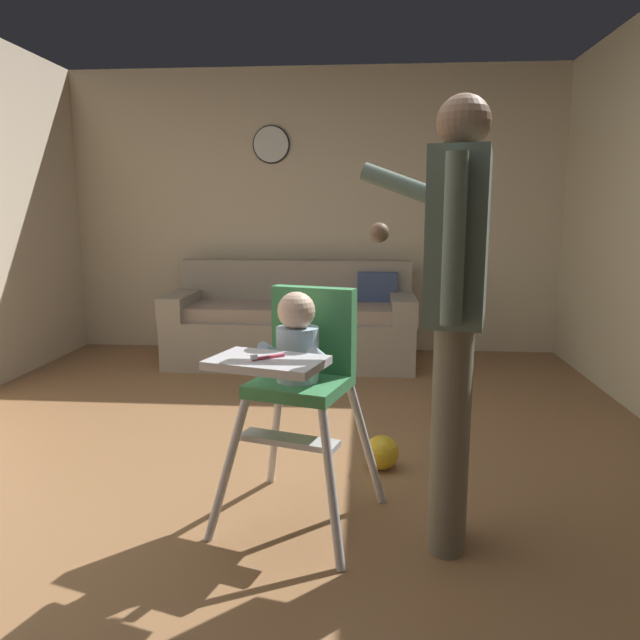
# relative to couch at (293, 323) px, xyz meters

# --- Properties ---
(ground) EXTENTS (6.06, 7.55, 0.10)m
(ground) POSITION_rel_couch_xyz_m (0.13, -2.48, -0.38)
(ground) COLOR #906641
(wall_far) EXTENTS (5.26, 0.06, 2.55)m
(wall_far) POSITION_rel_couch_xyz_m (0.13, 0.52, 0.95)
(wall_far) COLOR beige
(wall_far) RESTS_ON ground
(couch) EXTENTS (2.08, 0.86, 0.86)m
(couch) POSITION_rel_couch_xyz_m (0.00, 0.00, 0.00)
(couch) COLOR gray
(couch) RESTS_ON ground
(high_chair) EXTENTS (0.75, 0.83, 0.98)m
(high_chair) POSITION_rel_couch_xyz_m (0.37, -2.73, 0.36)
(high_chair) COLOR silver
(high_chair) RESTS_ON ground
(adult_standing) EXTENTS (0.51, 0.57, 1.69)m
(adult_standing) POSITION_rel_couch_xyz_m (0.95, -2.86, 0.63)
(adult_standing) COLOR #6E6856
(adult_standing) RESTS_ON ground
(toy_ball) EXTENTS (0.17, 0.17, 0.17)m
(toy_ball) POSITION_rel_couch_xyz_m (0.72, -2.19, -0.24)
(toy_ball) COLOR gold
(toy_ball) RESTS_ON ground
(wall_clock) EXTENTS (0.34, 0.04, 0.34)m
(wall_clock) POSITION_rel_couch_xyz_m (-0.25, 0.48, 1.55)
(wall_clock) COLOR white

